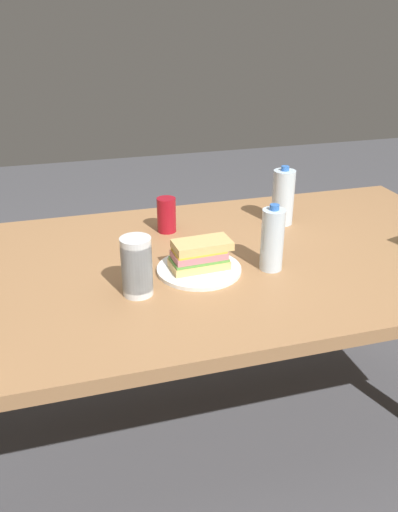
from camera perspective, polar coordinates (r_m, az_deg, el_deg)
The scene contains 8 objects.
ground_plane at distance 2.06m, azimuth 1.46°, elevation -18.88°, with size 8.00×8.00×0.00m, color #4C4C51.
dining_table at distance 1.67m, azimuth 1.71°, elevation -2.62°, with size 1.85×0.99×0.73m.
paper_plate at distance 1.55m, azimuth -0.00°, elevation -1.46°, with size 0.25×0.25×0.01m, color white.
sandwich at distance 1.53m, azimuth 0.11°, elevation 0.14°, with size 0.19×0.11×0.08m.
soda_can_red at distance 1.81m, azimuth -3.59°, elevation 4.53°, with size 0.07×0.07×0.12m, color maroon.
water_bottle_tall at distance 1.89m, azimuth 9.22°, elevation 6.40°, with size 0.08×0.08×0.21m.
plastic_cup_stack at distance 1.41m, azimuth -6.85°, elevation -1.15°, with size 0.08×0.08×0.17m.
water_bottle_spare at distance 1.54m, azimuth 8.06°, elevation 1.81°, with size 0.07×0.07×0.20m.
Camera 1 is at (-0.45, -1.40, 1.45)m, focal length 36.43 mm.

